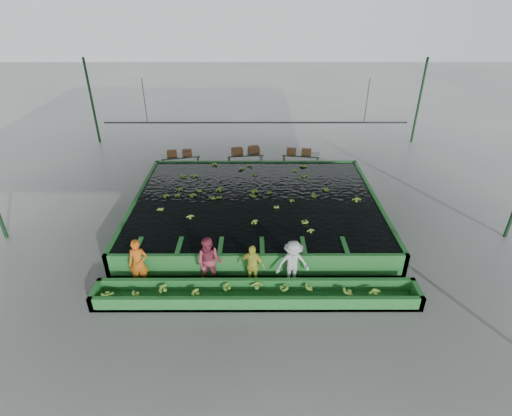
{
  "coord_description": "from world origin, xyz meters",
  "views": [
    {
      "loc": [
        -0.03,
        -12.98,
        8.57
      ],
      "look_at": [
        0.0,
        0.5,
        1.0
      ],
      "focal_mm": 28.0,
      "sensor_mm": 36.0,
      "label": 1
    }
  ],
  "objects_px": {
    "packing_table_left": "(181,163)",
    "box_stack_left": "(180,155)",
    "flotation_tank": "(256,208)",
    "sorting_trough": "(256,295)",
    "box_stack_right": "(299,154)",
    "worker_a": "(139,263)",
    "packing_table_right": "(300,161)",
    "worker_c": "(252,265)",
    "worker_d": "(293,264)",
    "worker_b": "(210,262)",
    "packing_table_mid": "(245,161)",
    "box_stack_mid": "(245,153)"
  },
  "relations": [
    {
      "from": "sorting_trough",
      "to": "box_stack_left",
      "type": "bearing_deg",
      "value": 111.72
    },
    {
      "from": "worker_b",
      "to": "box_stack_right",
      "type": "relative_size",
      "value": 1.4
    },
    {
      "from": "packing_table_left",
      "to": "box_stack_left",
      "type": "height_order",
      "value": "box_stack_left"
    },
    {
      "from": "flotation_tank",
      "to": "sorting_trough",
      "type": "height_order",
      "value": "flotation_tank"
    },
    {
      "from": "worker_c",
      "to": "packing_table_right",
      "type": "distance_m",
      "value": 9.64
    },
    {
      "from": "packing_table_left",
      "to": "packing_table_right",
      "type": "bearing_deg",
      "value": 2.09
    },
    {
      "from": "box_stack_right",
      "to": "box_stack_left",
      "type": "bearing_deg",
      "value": -177.92
    },
    {
      "from": "worker_d",
      "to": "packing_table_right",
      "type": "bearing_deg",
      "value": 75.35
    },
    {
      "from": "worker_a",
      "to": "packing_table_left",
      "type": "xyz_separation_m",
      "value": [
        -0.16,
        9.08,
        -0.39
      ]
    },
    {
      "from": "worker_c",
      "to": "box_stack_mid",
      "type": "height_order",
      "value": "worker_c"
    },
    {
      "from": "flotation_tank",
      "to": "worker_d",
      "type": "xyz_separation_m",
      "value": [
        1.16,
        -4.3,
        0.37
      ]
    },
    {
      "from": "worker_b",
      "to": "packing_table_mid",
      "type": "relative_size",
      "value": 0.93
    },
    {
      "from": "box_stack_right",
      "to": "worker_a",
      "type": "bearing_deg",
      "value": -122.86
    },
    {
      "from": "worker_c",
      "to": "packing_table_right",
      "type": "xyz_separation_m",
      "value": [
        2.48,
        9.31,
        -0.31
      ]
    },
    {
      "from": "worker_c",
      "to": "packing_table_mid",
      "type": "xyz_separation_m",
      "value": [
        -0.42,
        9.43,
        -0.32
      ]
    },
    {
      "from": "sorting_trough",
      "to": "box_stack_right",
      "type": "xyz_separation_m",
      "value": [
        2.24,
        10.05,
        0.63
      ]
    },
    {
      "from": "worker_a",
      "to": "box_stack_left",
      "type": "distance_m",
      "value": 9.03
    },
    {
      "from": "packing_table_right",
      "to": "box_stack_mid",
      "type": "xyz_separation_m",
      "value": [
        -2.89,
        0.12,
        0.42
      ]
    },
    {
      "from": "worker_a",
      "to": "box_stack_left",
      "type": "relative_size",
      "value": 1.34
    },
    {
      "from": "box_stack_left",
      "to": "box_stack_right",
      "type": "bearing_deg",
      "value": 2.08
    },
    {
      "from": "box_stack_right",
      "to": "flotation_tank",
      "type": "bearing_deg",
      "value": -114.3
    },
    {
      "from": "worker_d",
      "to": "box_stack_mid",
      "type": "relative_size",
      "value": 1.13
    },
    {
      "from": "worker_b",
      "to": "worker_c",
      "type": "height_order",
      "value": "worker_b"
    },
    {
      "from": "box_stack_left",
      "to": "box_stack_mid",
      "type": "height_order",
      "value": "box_stack_left"
    },
    {
      "from": "worker_a",
      "to": "packing_table_mid",
      "type": "relative_size",
      "value": 0.89
    },
    {
      "from": "sorting_trough",
      "to": "worker_c",
      "type": "height_order",
      "value": "worker_c"
    },
    {
      "from": "sorting_trough",
      "to": "packing_table_mid",
      "type": "relative_size",
      "value": 5.3
    },
    {
      "from": "worker_c",
      "to": "packing_table_left",
      "type": "relative_size",
      "value": 0.77
    },
    {
      "from": "worker_c",
      "to": "packing_table_right",
      "type": "bearing_deg",
      "value": 94.72
    },
    {
      "from": "worker_b",
      "to": "packing_table_left",
      "type": "bearing_deg",
      "value": 112.72
    },
    {
      "from": "packing_table_right",
      "to": "flotation_tank",
      "type": "bearing_deg",
      "value": -115.12
    },
    {
      "from": "packing_table_mid",
      "to": "box_stack_right",
      "type": "relative_size",
      "value": 1.5
    },
    {
      "from": "worker_a",
      "to": "packing_table_right",
      "type": "xyz_separation_m",
      "value": [
        6.09,
        9.31,
        -0.4
      ]
    },
    {
      "from": "worker_d",
      "to": "box_stack_right",
      "type": "distance_m",
      "value": 9.31
    },
    {
      "from": "worker_a",
      "to": "box_stack_mid",
      "type": "distance_m",
      "value": 9.96
    },
    {
      "from": "worker_c",
      "to": "worker_d",
      "type": "height_order",
      "value": "worker_d"
    },
    {
      "from": "worker_c",
      "to": "worker_d",
      "type": "relative_size",
      "value": 0.91
    },
    {
      "from": "sorting_trough",
      "to": "worker_a",
      "type": "height_order",
      "value": "worker_a"
    },
    {
      "from": "worker_a",
      "to": "packing_table_right",
      "type": "height_order",
      "value": "worker_a"
    },
    {
      "from": "flotation_tank",
      "to": "worker_c",
      "type": "distance_m",
      "value": 4.31
    },
    {
      "from": "flotation_tank",
      "to": "packing_table_left",
      "type": "bearing_deg",
      "value": 129.17
    },
    {
      "from": "worker_b",
      "to": "packing_table_right",
      "type": "bearing_deg",
      "value": 75.48
    },
    {
      "from": "worker_a",
      "to": "packing_table_left",
      "type": "height_order",
      "value": "worker_a"
    },
    {
      "from": "packing_table_left",
      "to": "box_stack_left",
      "type": "relative_size",
      "value": 1.57
    },
    {
      "from": "packing_table_mid",
      "to": "flotation_tank",
      "type": "bearing_deg",
      "value": -83.79
    },
    {
      "from": "box_stack_left",
      "to": "flotation_tank",
      "type": "bearing_deg",
      "value": -50.36
    },
    {
      "from": "flotation_tank",
      "to": "worker_c",
      "type": "relative_size",
      "value": 6.64
    },
    {
      "from": "packing_table_mid",
      "to": "box_stack_mid",
      "type": "xyz_separation_m",
      "value": [
        0.02,
        0.0,
        0.43
      ]
    },
    {
      "from": "flotation_tank",
      "to": "sorting_trough",
      "type": "relative_size",
      "value": 1.0
    },
    {
      "from": "worker_b",
      "to": "sorting_trough",
      "type": "bearing_deg",
      "value": -20.52
    }
  ]
}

